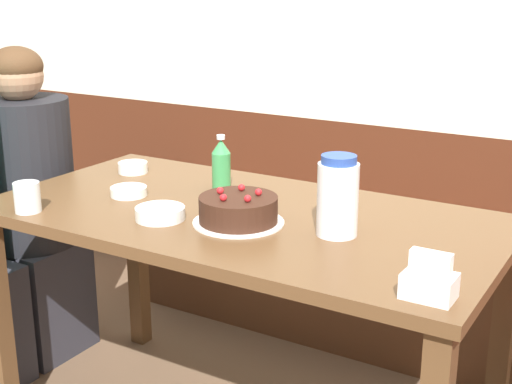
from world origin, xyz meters
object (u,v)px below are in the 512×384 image
Objects in this scene: birthday_cake at (238,210)px; bowl_soup_white at (160,213)px; glass_water_tall at (27,197)px; bench_seat at (350,281)px; napkin_holder at (429,281)px; water_pitcher at (338,197)px; bowl_rice_small at (133,167)px; bowl_side_dish at (129,191)px; soju_bottle at (221,163)px; person_pale_blue_shirt at (30,210)px.

birthday_cake is 0.23m from bowl_soup_white.
bench_seat is at bearing 65.10° from glass_water_tall.
napkin_holder is 1.25× the size of glass_water_tall.
birthday_cake is (0.05, -0.92, 0.57)m from bench_seat.
bench_seat is 1.12m from water_pitcher.
bowl_side_dish is (0.17, -0.22, -0.00)m from bowl_rice_small.
water_pitcher is 1.90× the size of bowl_side_dish.
bowl_soup_white is at bearing -29.76° from bowl_side_dish.
bench_seat is at bearing 80.92° from bowl_soup_white.
soju_bottle is at bearing 47.17° from bowl_side_dish.
person_pale_blue_shirt is at bearing 162.51° from bowl_soup_white.
soju_bottle is 0.38m from bowl_rice_small.
glass_water_tall is (0.03, -0.50, 0.03)m from bowl_rice_small.
water_pitcher is at bearing 16.32° from bowl_soup_white.
water_pitcher is 1.54× the size of bowl_soup_white.
person_pale_blue_shirt is at bearing 174.54° from water_pitcher.
bowl_rice_small is at bearing 179.51° from soju_bottle.
bowl_rice_small is at bearing 10.59° from person_pale_blue_shirt.
bowl_soup_white reaches higher than bench_seat.
glass_water_tall is (-0.85, -0.29, -0.06)m from water_pitcher.
bowl_soup_white is at bearing -41.45° from bowl_rice_small.
glass_water_tall is at bearing -40.83° from person_pale_blue_shirt.
bowl_soup_white is 0.92m from person_pale_blue_shirt.
soju_bottle is at bearing -105.73° from bench_seat.
soju_bottle reaches higher than bowl_soup_white.
water_pitcher is at bearing 18.45° from glass_water_tall.
birthday_cake is 1.18× the size of water_pitcher.
soju_bottle is 2.00× the size of glass_water_tall.
glass_water_tall is (-0.35, -0.49, -0.04)m from soju_bottle.
bowl_side_dish is at bearing 166.66° from napkin_holder.
bowl_rice_small is 0.28m from bowl_side_dish.
bowl_side_dish is at bearing -52.36° from bowl_rice_small.
bowl_soup_white is 0.40m from glass_water_tall.
napkin_holder is (0.65, -1.12, 0.57)m from bench_seat.
napkin_holder is at bearing -13.02° from person_pale_blue_shirt.
bowl_rice_small is at bearing 166.48° from water_pitcher.
soju_bottle is 0.87m from person_pale_blue_shirt.
person_pale_blue_shirt is (-0.48, 0.41, -0.23)m from glass_water_tall.
bowl_soup_white is (-0.16, -1.01, 0.55)m from bench_seat.
napkin_holder is at bearing -37.71° from water_pitcher.
napkin_holder is 0.78× the size of bowl_soup_white.
bowl_rice_small reaches higher than bowl_side_dish.
bench_seat is at bearing 49.44° from bowl_rice_small.
water_pitcher is 2.11× the size of bowl_rice_small.
water_pitcher is 0.18× the size of person_pale_blue_shirt.
birthday_cake is 2.32× the size of napkin_holder.
birthday_cake reaches higher than bowl_soup_white.
glass_water_tall is at bearing -114.90° from bench_seat.
soju_bottle is at bearing -0.49° from bowl_rice_small.
napkin_holder reaches higher than bowl_soup_white.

